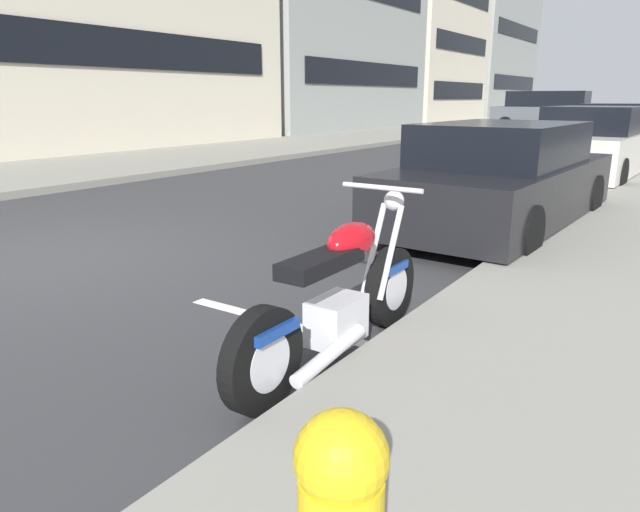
% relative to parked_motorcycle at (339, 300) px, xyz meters
% --- Properties ---
extents(ground_plane, '(260.00, 260.00, 0.00)m').
position_rel_parked_motorcycle_xyz_m(ground_plane, '(0.31, 3.98, -0.42)').
color(ground_plane, '#333335').
extents(sidewalk_far_curb, '(120.00, 5.00, 0.14)m').
position_rel_parked_motorcycle_xyz_m(sidewalk_far_curb, '(12.31, 10.52, -0.35)').
color(sidewalk_far_curb, gray).
rests_on(sidewalk_far_curb, ground).
extents(parking_stall_stripe, '(0.12, 2.20, 0.01)m').
position_rel_parked_motorcycle_xyz_m(parking_stall_stripe, '(0.31, 0.53, -0.42)').
color(parking_stall_stripe, silver).
rests_on(parking_stall_stripe, ground).
extents(parked_motorcycle, '(2.14, 0.62, 1.10)m').
position_rel_parked_motorcycle_xyz_m(parked_motorcycle, '(0.00, 0.00, 0.00)').
color(parked_motorcycle, black).
rests_on(parked_motorcycle, ground).
extents(parked_car_across_street, '(4.57, 1.98, 1.38)m').
position_rel_parked_motorcycle_xyz_m(parked_car_across_street, '(4.60, 0.37, 0.24)').
color(parked_car_across_street, black).
rests_on(parked_car_across_street, ground).
extents(parked_car_second_in_row, '(4.57, 2.05, 1.51)m').
position_rel_parked_motorcycle_xyz_m(parked_car_second_in_row, '(10.55, 0.26, 0.29)').
color(parked_car_second_in_row, beige).
rests_on(parked_car_second_in_row, ground).
extents(parked_car_behind_motorcycle, '(4.75, 2.09, 1.52)m').
position_rel_parked_motorcycle_xyz_m(parked_car_behind_motorcycle, '(16.84, 0.70, 0.28)').
color(parked_car_behind_motorcycle, navy).
rests_on(parked_car_behind_motorcycle, ground).
extents(parked_car_at_intersection, '(4.14, 1.95, 1.37)m').
position_rel_parked_motorcycle_xyz_m(parked_car_at_intersection, '(21.94, 0.65, 0.23)').
color(parked_car_at_intersection, black).
rests_on(parked_car_at_intersection, ground).
extents(crossing_truck, '(2.22, 5.18, 2.00)m').
position_rel_parked_motorcycle_xyz_m(crossing_truck, '(28.33, 5.37, 0.62)').
color(crossing_truck, '#4C5156').
rests_on(crossing_truck, ground).
extents(townhouse_corner_block, '(13.22, 8.71, 12.80)m').
position_rel_parked_motorcycle_xyz_m(townhouse_corner_block, '(23.32, 17.14, 5.98)').
color(townhouse_corner_block, '#939993').
rests_on(townhouse_corner_block, ground).
extents(townhouse_mid_block, '(10.50, 8.72, 9.66)m').
position_rel_parked_motorcycle_xyz_m(townhouse_mid_block, '(35.80, 17.14, 4.41)').
color(townhouse_mid_block, beige).
rests_on(townhouse_mid_block, ground).
extents(townhouse_near_left, '(13.21, 10.55, 13.12)m').
position_rel_parked_motorcycle_xyz_m(townhouse_near_left, '(48.42, 18.06, 6.14)').
color(townhouse_near_left, '#939993').
rests_on(townhouse_near_left, ground).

